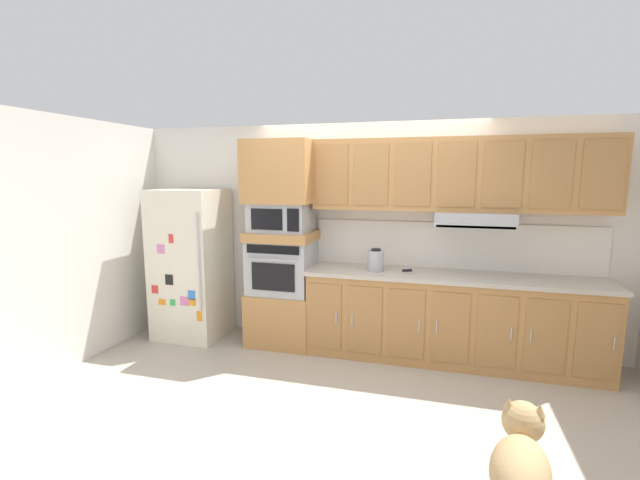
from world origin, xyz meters
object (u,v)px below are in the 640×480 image
microwave (282,217)px  screwdriver (407,270)px  dog (521,462)px  electric_kettle (376,260)px  refrigerator (191,264)px  built_in_oven (282,266)px

microwave → screwdriver: (1.40, 0.00, -0.53)m
screwdriver → dog: screwdriver is taller
electric_kettle → dog: electric_kettle is taller
microwave → dog: bearing=-44.8°
microwave → dog: 3.24m
refrigerator → built_in_oven: size_ratio=2.51×
screwdriver → dog: bearing=-70.3°
refrigerator → screwdriver: 2.53m
electric_kettle → refrigerator: bearing=-179.5°
built_in_oven → microwave: bearing=-0.8°
built_in_oven → dog: 3.10m
built_in_oven → screwdriver: 1.40m
refrigerator → electric_kettle: size_ratio=7.33×
built_in_oven → microwave: microwave is taller
screwdriver → electric_kettle: (-0.33, -0.05, 0.10)m
refrigerator → electric_kettle: (2.20, 0.02, 0.15)m
screwdriver → refrigerator: bearing=-178.4°
microwave → screwdriver: 1.49m
microwave → screwdriver: size_ratio=3.91×
built_in_oven → refrigerator: bearing=-176.6°
screwdriver → electric_kettle: 0.35m
dog → electric_kettle: bearing=38.6°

